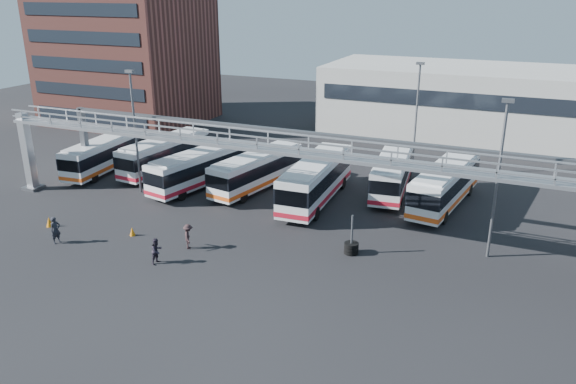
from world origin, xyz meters
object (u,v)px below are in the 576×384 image
at_px(bus_4, 316,178).
at_px(pedestrian_a, 56,230).
at_px(bus_5, 393,171).
at_px(cone_right, 132,231).
at_px(bus_3, 257,169).
at_px(pedestrian_c, 188,237).
at_px(bus_2, 200,167).
at_px(cone_left, 49,222).
at_px(pedestrian_b, 157,251).
at_px(light_pole_left, 135,126).
at_px(tire_stack, 351,247).
at_px(bus_6, 445,184).
at_px(bus_1, 165,153).
at_px(bus_0, 105,153).
at_px(light_pole_mid, 499,172).
at_px(light_pole_back, 416,113).

distance_m(bus_4, pedestrian_a, 19.60).
bearing_deg(bus_5, cone_right, -138.13).
xyz_separation_m(bus_3, pedestrian_c, (1.04, -12.30, -0.89)).
relative_size(bus_2, cone_left, 14.65).
distance_m(bus_5, pedestrian_b, 21.56).
relative_size(light_pole_left, bus_5, 0.94).
distance_m(bus_2, cone_left, 13.07).
bearing_deg(pedestrian_c, bus_4, -55.56).
bearing_deg(tire_stack, bus_6, 69.44).
height_order(bus_1, tire_stack, bus_1).
bearing_deg(bus_1, light_pole_left, -70.69).
bearing_deg(pedestrian_a, bus_3, -11.19).
distance_m(bus_4, bus_6, 10.09).
bearing_deg(cone_right, pedestrian_b, -33.75).
bearing_deg(bus_4, bus_1, 171.05).
bearing_deg(bus_1, bus_0, -151.91).
bearing_deg(bus_2, bus_6, 22.28).
height_order(bus_2, bus_3, bus_2).
xyz_separation_m(bus_2, pedestrian_a, (-2.84, -13.70, -0.83)).
distance_m(bus_0, bus_6, 30.76).
distance_m(bus_1, pedestrian_c, 17.35).
xyz_separation_m(bus_6, cone_left, (-25.50, -15.54, -1.47)).
bearing_deg(bus_1, pedestrian_a, -76.00).
bearing_deg(cone_left, bus_2, 65.31).
bearing_deg(bus_4, light_pole_mid, -22.25).
bearing_deg(bus_3, bus_4, 2.91).
xyz_separation_m(bus_1, bus_4, (15.75, -1.77, 0.18)).
height_order(bus_3, tire_stack, bus_3).
bearing_deg(light_pole_back, pedestrian_b, -114.31).
bearing_deg(bus_6, pedestrian_c, -126.31).
bearing_deg(bus_1, bus_5, 13.65).
bearing_deg(pedestrian_a, cone_left, 69.31).
height_order(bus_0, cone_right, bus_0).
bearing_deg(cone_left, light_pole_left, 79.77).
xyz_separation_m(bus_3, bus_6, (15.29, 2.30, 0.10)).
bearing_deg(bus_2, bus_5, 31.11).
xyz_separation_m(light_pole_left, pedestrian_c, (9.71, -7.63, -4.87)).
distance_m(bus_0, bus_5, 26.53).
relative_size(light_pole_mid, pedestrian_a, 5.43).
height_order(light_pole_back, cone_right, light_pole_back).
relative_size(light_pole_left, cone_left, 13.85).
bearing_deg(cone_right, bus_2, 95.81).
bearing_deg(tire_stack, light_pole_back, 89.42).
distance_m(bus_5, tire_stack, 12.83).
relative_size(light_pole_mid, cone_right, 16.34).
bearing_deg(bus_4, bus_0, 178.58).
distance_m(bus_0, bus_1, 5.64).
height_order(light_pole_left, pedestrian_c, light_pole_left).
bearing_deg(pedestrian_b, pedestrian_c, -5.01).
bearing_deg(bus_2, light_pole_back, 45.48).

